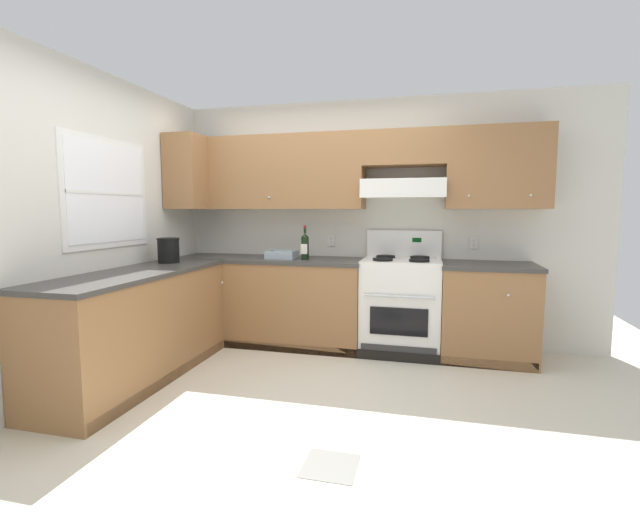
{
  "coord_description": "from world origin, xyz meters",
  "views": [
    {
      "loc": [
        1.09,
        -3.09,
        1.4
      ],
      "look_at": [
        0.14,
        0.7,
        1.0
      ],
      "focal_mm": 24.72,
      "sensor_mm": 36.0,
      "label": 1
    }
  ],
  "objects_px": {
    "stove": "(401,305)",
    "bucket": "(168,250)",
    "wine_bottle": "(305,246)",
    "bowl": "(282,256)"
  },
  "relations": [
    {
      "from": "bowl",
      "to": "bucket",
      "type": "distance_m",
      "value": 1.11
    },
    {
      "from": "stove",
      "to": "bowl",
      "type": "height_order",
      "value": "stove"
    },
    {
      "from": "bucket",
      "to": "wine_bottle",
      "type": "bearing_deg",
      "value": 26.03
    },
    {
      "from": "bucket",
      "to": "stove",
      "type": "bearing_deg",
      "value": 17.09
    },
    {
      "from": "bowl",
      "to": "wine_bottle",
      "type": "bearing_deg",
      "value": -8.74
    },
    {
      "from": "wine_bottle",
      "to": "bucket",
      "type": "relative_size",
      "value": 1.46
    },
    {
      "from": "stove",
      "to": "wine_bottle",
      "type": "bearing_deg",
      "value": -175.15
    },
    {
      "from": "wine_bottle",
      "to": "bowl",
      "type": "bearing_deg",
      "value": 171.26
    },
    {
      "from": "wine_bottle",
      "to": "stove",
      "type": "bearing_deg",
      "value": 4.85
    },
    {
      "from": "stove",
      "to": "bucket",
      "type": "height_order",
      "value": "stove"
    }
  ]
}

